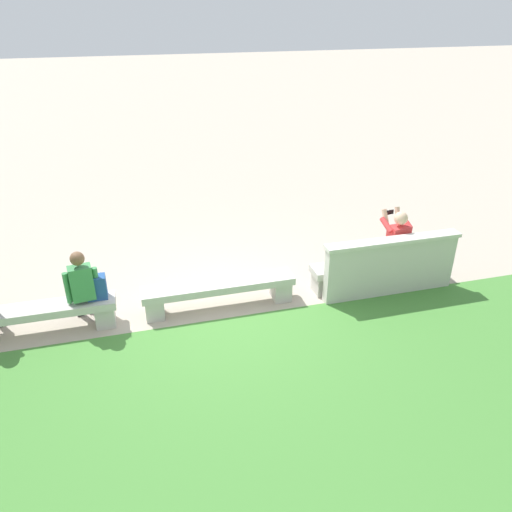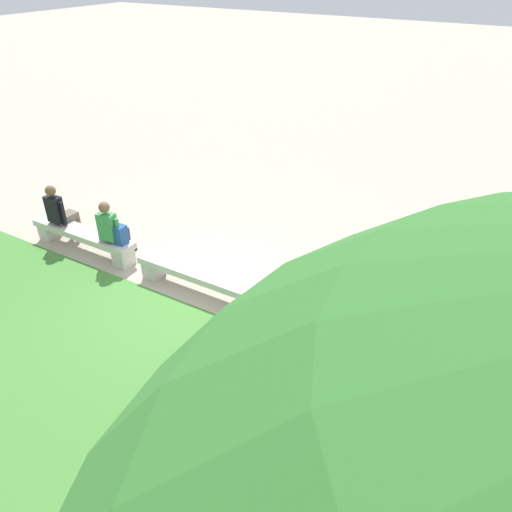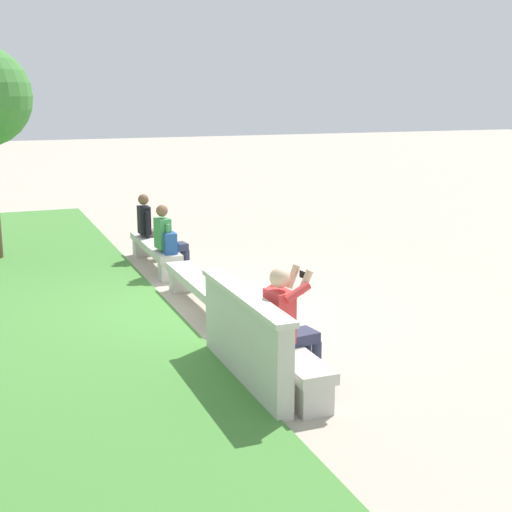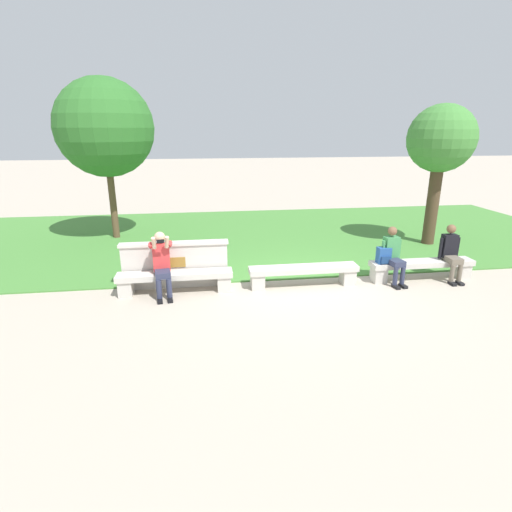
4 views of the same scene
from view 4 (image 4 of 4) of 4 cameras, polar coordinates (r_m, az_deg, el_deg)
ground_plane at (r=8.89m, az=6.73°, el=-4.21°), size 80.00×80.00×0.00m
grass_strip at (r=12.95m, az=1.89°, el=3.02°), size 19.91×8.00×0.03m
bench_main at (r=8.52m, az=-11.46°, el=-3.19°), size 2.39×0.40×0.45m
bench_near at (r=8.78m, az=6.81°, el=-2.33°), size 2.39×0.40×0.45m
bench_mid at (r=9.83m, az=22.56°, el=-1.40°), size 2.39×0.40×0.45m
backrest_wall_with_plaque at (r=8.77m, az=-11.43°, el=-1.15°), size 2.29×0.24×1.01m
person_photographer at (r=8.33m, az=-13.34°, el=-0.71°), size 0.51×0.76×1.32m
person_distant at (r=9.31m, az=18.99°, el=0.32°), size 0.48×0.70×1.26m
person_companion at (r=10.00m, az=26.08°, el=0.63°), size 0.48×0.67×1.26m
backpack at (r=9.26m, az=17.79°, el=0.05°), size 0.28×0.24×0.43m
tree_behind_wall at (r=12.62m, az=24.92°, el=14.63°), size 1.86×1.86×3.97m
tree_left_background at (r=12.98m, az=-20.78°, el=16.71°), size 2.84×2.84×4.74m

